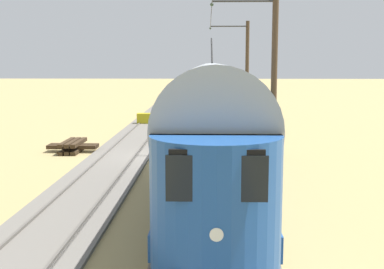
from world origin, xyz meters
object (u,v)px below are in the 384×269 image
at_px(switch_stand, 236,121).
at_px(track_end_bumper, 150,119).
at_px(spare_tie_stack, 73,146).
at_px(catenary_pole_foreground, 246,68).
at_px(catenary_pole_mid_near, 272,72).
at_px(vintage_streetcar, 212,123).

height_order(switch_stand, track_end_bumper, switch_stand).
relative_size(spare_tie_stack, track_end_bumper, 1.33).
distance_m(spare_tie_stack, track_end_bumper, 11.15).
bearing_deg(spare_tie_stack, switch_stand, -139.61).
relative_size(catenary_pole_foreground, catenary_pole_mid_near, 1.00).
height_order(vintage_streetcar, catenary_pole_mid_near, catenary_pole_mid_near).
xyz_separation_m(catenary_pole_foreground, spare_tie_stack, (9.52, 15.34, -3.63)).
relative_size(vintage_streetcar, spare_tie_stack, 7.60).
bearing_deg(track_end_bumper, switch_stand, 147.09).
bearing_deg(switch_stand, vintage_streetcar, 83.45).
bearing_deg(switch_stand, spare_tie_stack, 40.39).
xyz_separation_m(vintage_streetcar, track_end_bumper, (4.19, -17.73, -1.87)).
bearing_deg(vintage_streetcar, catenary_pole_mid_near, -114.80).
bearing_deg(vintage_streetcar, spare_tie_stack, -45.54).
bearing_deg(catenary_pole_foreground, switch_stand, 81.92).
distance_m(vintage_streetcar, catenary_pole_foreground, 22.45).
bearing_deg(track_end_bumper, catenary_pole_foreground, -147.22).
distance_m(catenary_pole_foreground, spare_tie_stack, 18.42).
distance_m(catenary_pole_mid_near, spare_tie_stack, 10.23).
height_order(catenary_pole_foreground, catenary_pole_mid_near, same).
height_order(catenary_pole_mid_near, switch_stand, catenary_pole_mid_near).
bearing_deg(spare_tie_stack, vintage_streetcar, 134.46).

